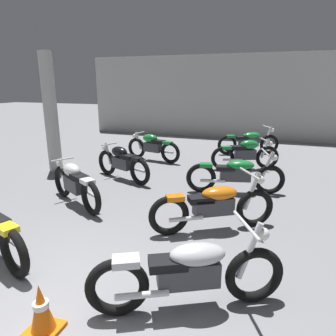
{
  "coord_description": "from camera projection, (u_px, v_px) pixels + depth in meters",
  "views": [
    {
      "loc": [
        2.18,
        -1.78,
        2.39
      ],
      "look_at": [
        0.0,
        4.45,
        0.55
      ],
      "focal_mm": 32.64,
      "sensor_mm": 36.0,
      "label": 1
    }
  ],
  "objects": [
    {
      "name": "motorcycle_right_row_0",
      "position": [
        189.0,
        272.0,
        3.25
      ],
      "size": [
        1.98,
        1.14,
        0.97
      ],
      "color": "black",
      "rests_on": "ground"
    },
    {
      "name": "back_wall",
      "position": [
        225.0,
        97.0,
        13.43
      ],
      "size": [
        12.83,
        0.24,
        3.6
      ],
      "primitive_type": "cube",
      "color": "#B2B2AD",
      "rests_on": "ground"
    },
    {
      "name": "traffic_cone",
      "position": [
        41.0,
        310.0,
        2.97
      ],
      "size": [
        0.32,
        0.32,
        0.54
      ],
      "color": "orange",
      "rests_on": "ground"
    },
    {
      "name": "motorcycle_left_row_3",
      "position": [
        153.0,
        146.0,
        9.63
      ],
      "size": [
        1.94,
        0.63,
        0.88
      ],
      "color": "black",
      "rests_on": "ground"
    },
    {
      "name": "motorcycle_right_row_3",
      "position": [
        246.0,
        153.0,
        8.67
      ],
      "size": [
        1.85,
        0.89,
        0.88
      ],
      "color": "black",
      "rests_on": "ground"
    },
    {
      "name": "motorcycle_right_row_4",
      "position": [
        249.0,
        141.0,
        10.52
      ],
      "size": [
        2.02,
        1.07,
        0.97
      ],
      "color": "black",
      "rests_on": "ground"
    },
    {
      "name": "motorcycle_right_row_1",
      "position": [
        214.0,
        205.0,
        5.02
      ],
      "size": [
        1.91,
        1.23,
        0.97
      ],
      "color": "black",
      "rests_on": "ground"
    },
    {
      "name": "motorcycle_left_row_1",
      "position": [
        75.0,
        183.0,
        6.1
      ],
      "size": [
        1.77,
        1.06,
        0.88
      ],
      "color": "black",
      "rests_on": "ground"
    },
    {
      "name": "support_pillar",
      "position": [
        51.0,
        113.0,
        8.25
      ],
      "size": [
        0.36,
        0.36,
        3.2
      ],
      "primitive_type": "cylinder",
      "color": "#B2B2AD",
      "rests_on": "ground"
    },
    {
      "name": "motorcycle_right_row_2",
      "position": [
        236.0,
        174.0,
        6.75
      ],
      "size": [
        2.13,
        0.83,
        0.97
      ],
      "color": "black",
      "rests_on": "ground"
    },
    {
      "name": "motorcycle_left_row_2",
      "position": [
        122.0,
        162.0,
        7.73
      ],
      "size": [
        1.86,
        0.87,
        0.88
      ],
      "color": "black",
      "rests_on": "ground"
    }
  ]
}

